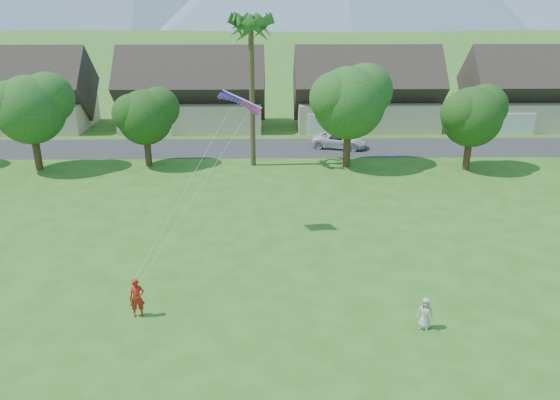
{
  "coord_description": "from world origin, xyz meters",
  "views": [
    {
      "loc": [
        -0.46,
        -16.76,
        14.02
      ],
      "look_at": [
        0.0,
        10.0,
        3.8
      ],
      "focal_mm": 35.0,
      "sensor_mm": 36.0,
      "label": 1
    }
  ],
  "objects_px": {
    "parked_car": "(339,140)",
    "kite_flyer": "(137,298)",
    "parafoil_kite": "(241,101)",
    "watcher": "(425,313)"
  },
  "relations": [
    {
      "from": "parked_car",
      "to": "parafoil_kite",
      "type": "bearing_deg",
      "value": 171.61
    },
    {
      "from": "kite_flyer",
      "to": "parked_car",
      "type": "distance_m",
      "value": 31.66
    },
    {
      "from": "kite_flyer",
      "to": "parafoil_kite",
      "type": "height_order",
      "value": "parafoil_kite"
    },
    {
      "from": "watcher",
      "to": "parafoil_kite",
      "type": "relative_size",
      "value": 0.57
    },
    {
      "from": "kite_flyer",
      "to": "parked_car",
      "type": "relative_size",
      "value": 0.37
    },
    {
      "from": "kite_flyer",
      "to": "watcher",
      "type": "relative_size",
      "value": 1.26
    },
    {
      "from": "kite_flyer",
      "to": "parked_car",
      "type": "bearing_deg",
      "value": 52.44
    },
    {
      "from": "watcher",
      "to": "parked_car",
      "type": "xyz_separation_m",
      "value": [
        -0.21,
        30.16,
        -0.03
      ]
    },
    {
      "from": "parked_car",
      "to": "watcher",
      "type": "bearing_deg",
      "value": -164.53
    },
    {
      "from": "parked_car",
      "to": "kite_flyer",
      "type": "bearing_deg",
      "value": 171.34
    }
  ]
}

